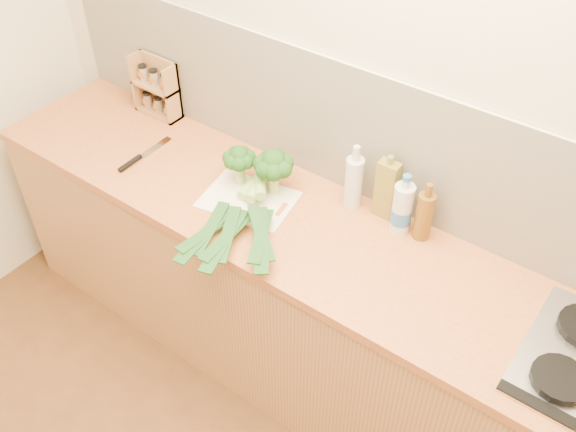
% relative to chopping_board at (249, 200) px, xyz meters
% --- Properties ---
extents(room_shell, '(3.50, 3.50, 3.50)m').
position_rel_chopping_board_xyz_m(room_shell, '(0.39, 0.30, 0.26)').
color(room_shell, beige).
rests_on(room_shell, ground).
extents(counter, '(3.20, 0.62, 0.90)m').
position_rel_chopping_board_xyz_m(counter, '(0.39, 0.01, -0.45)').
color(counter, '#B4884B').
rests_on(counter, ground).
extents(chopping_board, '(0.39, 0.32, 0.01)m').
position_rel_chopping_board_xyz_m(chopping_board, '(0.00, 0.00, 0.00)').
color(chopping_board, white).
rests_on(chopping_board, counter).
extents(broccoli_left, '(0.13, 0.13, 0.17)m').
position_rel_chopping_board_xyz_m(broccoli_left, '(-0.09, 0.06, 0.12)').
color(broccoli_left, '#AAC170').
rests_on(broccoli_left, chopping_board).
extents(broccoli_right, '(0.16, 0.16, 0.20)m').
position_rel_chopping_board_xyz_m(broccoli_right, '(0.05, 0.09, 0.14)').
color(broccoli_right, '#AAC170').
rests_on(broccoli_right, chopping_board).
extents(leek_front, '(0.14, 0.66, 0.04)m').
position_rel_chopping_board_xyz_m(leek_front, '(-0.01, -0.04, 0.03)').
color(leek_front, white).
rests_on(leek_front, chopping_board).
extents(leek_mid, '(0.24, 0.63, 0.04)m').
position_rel_chopping_board_xyz_m(leek_mid, '(0.04, -0.05, 0.05)').
color(leek_mid, white).
rests_on(leek_mid, chopping_board).
extents(leek_back, '(0.42, 0.51, 0.04)m').
position_rel_chopping_board_xyz_m(leek_back, '(0.09, -0.04, 0.06)').
color(leek_back, white).
rests_on(leek_back, chopping_board).
extents(chefs_knife, '(0.04, 0.30, 0.02)m').
position_rel_chopping_board_xyz_m(chefs_knife, '(-0.55, -0.08, 0.00)').
color(chefs_knife, silver).
rests_on(chefs_knife, counter).
extents(spice_rack, '(0.23, 0.09, 0.28)m').
position_rel_chopping_board_xyz_m(spice_rack, '(-0.73, 0.26, 0.11)').
color(spice_rack, tan).
rests_on(spice_rack, counter).
extents(oil_tin, '(0.08, 0.05, 0.27)m').
position_rel_chopping_board_xyz_m(oil_tin, '(0.47, 0.25, 0.12)').
color(oil_tin, olive).
rests_on(oil_tin, counter).
extents(glass_bottle, '(0.07, 0.07, 0.28)m').
position_rel_chopping_board_xyz_m(glass_bottle, '(0.34, 0.22, 0.11)').
color(glass_bottle, silver).
rests_on(glass_bottle, counter).
extents(amber_bottle, '(0.06, 0.06, 0.24)m').
position_rel_chopping_board_xyz_m(amber_bottle, '(0.64, 0.22, 0.10)').
color(amber_bottle, brown).
rests_on(amber_bottle, counter).
extents(water_bottle, '(0.08, 0.08, 0.24)m').
position_rel_chopping_board_xyz_m(water_bottle, '(0.56, 0.21, 0.09)').
color(water_bottle, silver).
rests_on(water_bottle, counter).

